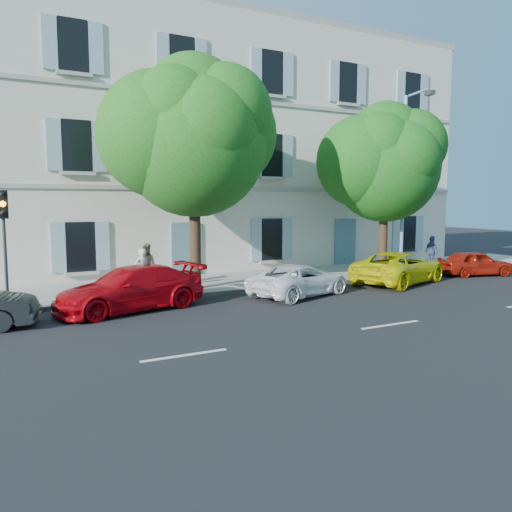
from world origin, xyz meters
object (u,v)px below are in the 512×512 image
tree_left (194,144)px  pedestrian_c (432,252)px  car_red_coupe (131,289)px  pedestrian_a (142,270)px  car_white_coupe (300,280)px  street_lamp (406,173)px  car_red_hatchback (475,263)px  car_yellow_supercar (399,267)px  tree_right (385,168)px  pedestrian_b (146,265)px  traffic_light (4,224)px

tree_left → pedestrian_c: (12.42, 0.16, -4.55)m
car_red_coupe → pedestrian_a: (0.97, 2.29, 0.24)m
car_white_coupe → street_lamp: (6.83, 1.90, 4.11)m
car_white_coupe → car_red_hatchback: car_red_hatchback is taller
car_red_hatchback → street_lamp: size_ratio=0.43×
car_yellow_supercar → car_red_hatchback: size_ratio=1.41×
car_yellow_supercar → tree_right: 4.60m
pedestrian_c → car_white_coupe: bearing=116.5°
car_red_coupe → street_lamp: (12.86, 1.52, 3.99)m
car_yellow_supercar → pedestrian_c: pedestrian_c is taller
car_yellow_supercar → tree_left: (-8.27, 1.97, 4.82)m
tree_left → pedestrian_c: 13.23m
car_white_coupe → tree_left: bearing=35.3°
car_yellow_supercar → pedestrian_b: 10.33m
pedestrian_b → tree_right: bearing=-156.2°
pedestrian_b → car_red_hatchback: bearing=-160.8°
tree_right → car_white_coupe: bearing=-159.6°
tree_right → street_lamp: 1.06m
pedestrian_c → car_red_hatchback: bearing=-153.3°
traffic_light → tree_right: bearing=2.0°
pedestrian_a → pedestrian_b: 0.87m
car_yellow_supercar → street_lamp: bearing=-67.5°
pedestrian_a → car_red_hatchback: bearing=150.9°
street_lamp → car_red_coupe: bearing=-173.3°
car_yellow_supercar → traffic_light: size_ratio=1.35×
car_red_hatchback → pedestrian_a: pedestrian_a is taller
car_red_coupe → street_lamp: bearing=83.3°
car_white_coupe → traffic_light: (-9.46, 1.64, 2.17)m
pedestrian_a → pedestrian_b: pedestrian_b is taller
street_lamp → tree_right: bearing=164.9°
car_yellow_supercar → pedestrian_c: size_ratio=3.05×
tree_right → pedestrian_b: (-10.53, 1.28, -3.88)m
tree_right → pedestrian_b: bearing=173.0°
tree_left → pedestrian_b: size_ratio=4.90×
car_white_coupe → tree_right: size_ratio=0.56×
street_lamp → car_red_hatchback: bearing=-25.1°
tree_right → street_lamp: street_lamp is taller
car_red_coupe → tree_left: tree_left is taller
street_lamp → pedestrian_c: 4.54m
car_white_coupe → tree_right: 7.56m
car_yellow_supercar → pedestrian_a: size_ratio=3.08×
car_red_hatchback → traffic_light: (-19.35, 1.17, 2.16)m
car_red_hatchback → traffic_light: 19.51m
car_red_hatchback → tree_right: tree_right is taller
street_lamp → pedestrian_a: (-11.89, 0.77, -3.75)m
car_red_coupe → street_lamp: street_lamp is taller
car_yellow_supercar → street_lamp: (1.68, 1.48, 4.01)m
car_white_coupe → tree_left: tree_left is taller
pedestrian_a → car_red_coupe: bearing=46.3°
tree_left → tree_right: tree_left is taller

